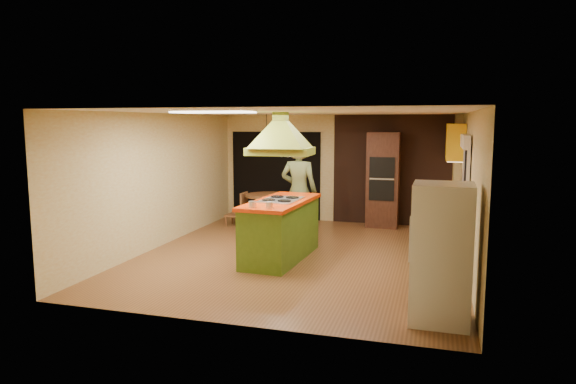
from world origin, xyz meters
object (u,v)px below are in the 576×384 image
(wall_oven, at_px, (383,180))
(dining_table, at_px, (267,204))
(man, at_px, (299,191))
(refrigerator, at_px, (441,254))
(kitchen_island, at_px, (281,229))
(canister_large, at_px, (445,194))

(wall_oven, relative_size, dining_table, 2.18)
(man, bearing_deg, refrigerator, 128.56)
(kitchen_island, xyz_separation_m, wall_oven, (1.39, 3.26, 0.54))
(dining_table, bearing_deg, wall_oven, 16.26)
(refrigerator, relative_size, canister_large, 7.73)
(wall_oven, bearing_deg, man, -127.59)
(kitchen_island, xyz_separation_m, man, (-0.05, 1.38, 0.47))
(dining_table, xyz_separation_m, canister_large, (3.79, -1.00, 0.52))
(refrigerator, xyz_separation_m, dining_table, (-3.72, 4.70, -0.31))
(refrigerator, relative_size, wall_oven, 0.78)
(kitchen_island, height_order, wall_oven, wall_oven)
(dining_table, bearing_deg, kitchen_island, -66.54)
(wall_oven, bearing_deg, dining_table, -164.06)
(man, xyz_separation_m, wall_oven, (1.44, 1.89, 0.07))
(man, bearing_deg, wall_oven, -125.67)
(wall_oven, distance_m, dining_table, 2.65)
(canister_large, bearing_deg, man, -176.53)
(refrigerator, bearing_deg, man, 127.73)
(kitchen_island, xyz_separation_m, refrigerator, (2.61, -2.16, 0.31))
(refrigerator, height_order, dining_table, refrigerator)
(refrigerator, xyz_separation_m, canister_large, (0.07, 3.71, 0.20))
(man, distance_m, canister_large, 2.74)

